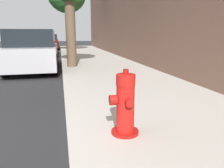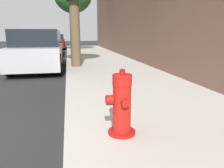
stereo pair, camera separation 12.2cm
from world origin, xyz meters
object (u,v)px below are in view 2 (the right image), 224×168
parked_car_near (38,51)px  parked_car_far (55,42)px  fire_hydrant (122,106)px  parked_car_mid (47,44)px

parked_car_near → parked_car_far: parked_car_near is taller
parked_car_near → parked_car_far: bearing=90.3°
fire_hydrant → parked_car_near: bearing=105.4°
parked_car_near → parked_car_far: (-0.06, 11.71, -0.07)m
parked_car_far → fire_hydrant: bearing=-84.5°
fire_hydrant → parked_car_near: size_ratio=0.21×
fire_hydrant → parked_car_far: (-1.72, 17.76, 0.14)m
parked_car_mid → parked_car_far: 6.11m
parked_car_mid → parked_car_far: size_ratio=1.07×
parked_car_near → parked_car_mid: size_ratio=0.90×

